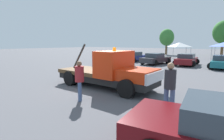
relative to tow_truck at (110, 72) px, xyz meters
The scene contains 12 objects.
ground_plane 0.99m from the tow_truck, behind, with size 160.00×160.00×0.00m, color #545459.
tow_truck is the anchor object (origin of this frame).
person_near_truck 4.20m from the tow_truck, 20.91° to the right, with size 0.41×0.41×1.85m.
person_at_hood 2.59m from the tow_truck, 83.63° to the right, with size 0.39×0.39×1.77m.
parked_car_navy 15.37m from the tow_truck, 114.89° to the left, with size 2.64×4.58×1.34m.
parked_car_charcoal 12.80m from the tow_truck, 102.29° to the left, with size 2.82×4.56×1.34m.
parked_car_maroon 13.68m from the tow_truck, 87.45° to the left, with size 2.62×4.60×1.34m.
parked_car_teal 13.75m from the tow_truck, 72.13° to the left, with size 2.65×4.56×1.34m.
canopy_tent_white 23.39m from the tow_truck, 97.55° to the left, with size 3.10×3.10×2.66m.
tree_left 32.33m from the tow_truck, 104.93° to the left, with size 3.18×3.18×5.68m.
tree_center 33.76m from the tow_truck, 86.29° to the left, with size 3.90×3.90×6.96m.
traffic_cone 3.11m from the tow_truck, 60.30° to the left, with size 0.40×0.40×0.55m.
Camera 1 is at (6.37, -7.69, 2.53)m, focal length 28.00 mm.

